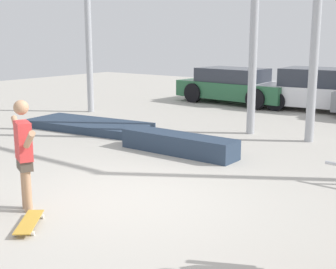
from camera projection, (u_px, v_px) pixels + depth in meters
The scene contains 7 objects.
ground_plane at pixel (126, 199), 6.97m from camera, with size 36.00×36.00×0.00m, color #B2ADA3.
skateboarder at pixel (24, 150), 6.34m from camera, with size 1.23×0.64×1.54m.
skateboard at pixel (29, 222), 5.93m from camera, with size 0.67×0.75×0.08m.
grind_box at pixel (178, 144), 9.64m from camera, with size 2.59×0.59×0.40m, color #28384C.
manual_pad at pixel (88, 125), 12.20m from camera, with size 3.30×1.40×0.20m, color #28384C.
parked_car_green at pixel (235, 86), 16.78m from camera, with size 4.34×2.08×1.25m.
parked_car_white at pixel (322, 90), 15.16m from camera, with size 4.25×2.29×1.36m.
Camera 1 is at (4.49, -4.91, 2.38)m, focal length 50.00 mm.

